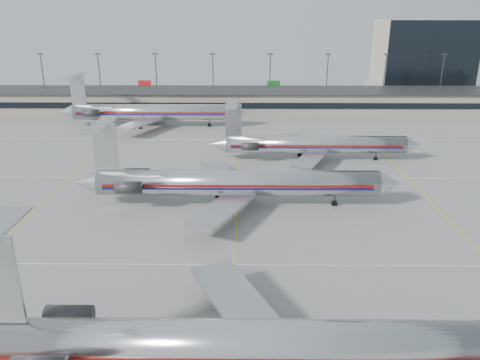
{
  "coord_description": "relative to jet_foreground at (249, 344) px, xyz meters",
  "views": [
    {
      "loc": [
        1.13,
        -37.93,
        28.06
      ],
      "look_at": [
        0.44,
        26.63,
        4.5
      ],
      "focal_mm": 35.0,
      "sensor_mm": 36.0,
      "label": 1
    }
  ],
  "objects": [
    {
      "name": "jet_back_row",
      "position": [
        -24.41,
        87.1,
        -0.0
      ],
      "size": [
        47.91,
        29.47,
        13.1
      ],
      "color": "silver",
      "rests_on": "ground"
    },
    {
      "name": "apron_markings",
      "position": [
        -1.54,
        18.46,
        -3.8
      ],
      "size": [
        160.0,
        0.15,
        0.02
      ],
      "primitive_type": "cube",
      "color": "silver",
      "rests_on": "ground"
    },
    {
      "name": "jet_second_row",
      "position": [
        -2.46,
        36.15,
        -0.08
      ],
      "size": [
        49.04,
        28.88,
        12.84
      ],
      "color": "silver",
      "rests_on": "ground"
    },
    {
      "name": "ground",
      "position": [
        -1.54,
        8.46,
        -3.81
      ],
      "size": [
        260.0,
        260.0,
        0.0
      ],
      "primitive_type": "plane",
      "color": "gray",
      "rests_on": "ground"
    },
    {
      "name": "light_mast_row",
      "position": [
        -1.54,
        120.46,
        4.77
      ],
      "size": [
        163.6,
        0.4,
        15.28
      ],
      "color": "#38383D",
      "rests_on": "ground"
    },
    {
      "name": "distant_building",
      "position": [
        60.46,
        136.46,
        8.69
      ],
      "size": [
        30.0,
        20.0,
        25.0
      ],
      "primitive_type": "cube",
      "color": "tan",
      "rests_on": "ground"
    },
    {
      "name": "terminal",
      "position": [
        -1.54,
        106.44,
        -0.65
      ],
      "size": [
        162.0,
        17.0,
        6.25
      ],
      "color": "gray",
      "rests_on": "ground"
    },
    {
      "name": "jet_third_row",
      "position": [
        12.59,
        59.14,
        -0.52
      ],
      "size": [
        41.35,
        25.43,
        11.31
      ],
      "color": "silver",
      "rests_on": "ground"
    },
    {
      "name": "jet_foreground",
      "position": [
        0.0,
        0.0,
        0.0
      ],
      "size": [
        50.12,
        29.51,
        13.12
      ],
      "color": "silver",
      "rests_on": "ground"
    }
  ]
}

